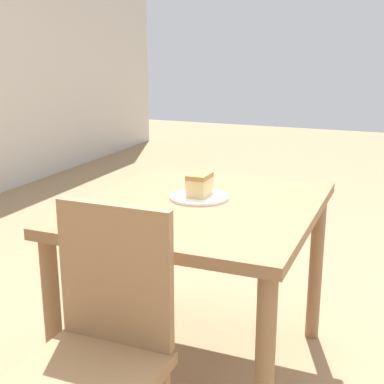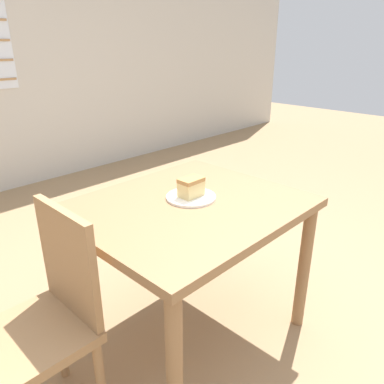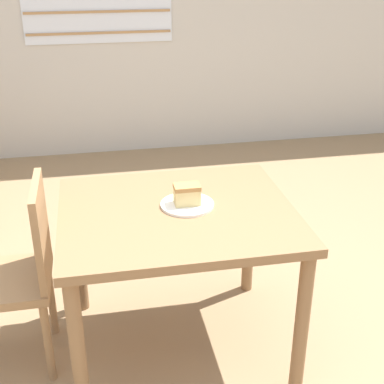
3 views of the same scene
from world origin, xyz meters
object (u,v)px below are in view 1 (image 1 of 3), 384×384
at_px(chair_near_window, 98,351).
at_px(plate, 199,197).
at_px(dining_table_near, 201,228).
at_px(cake_slice, 200,185).

distance_m(chair_near_window, plate, 0.78).
bearing_deg(dining_table_near, plate, 29.48).
height_order(dining_table_near, chair_near_window, chair_near_window).
distance_m(plate, cake_slice, 0.05).
xyz_separation_m(dining_table_near, chair_near_window, (-0.68, 0.04, -0.15)).
distance_m(chair_near_window, cake_slice, 0.80).
height_order(chair_near_window, plate, chair_near_window).
bearing_deg(cake_slice, chair_near_window, 178.60).
relative_size(dining_table_near, cake_slice, 8.98).
bearing_deg(cake_slice, dining_table_near, -151.23).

